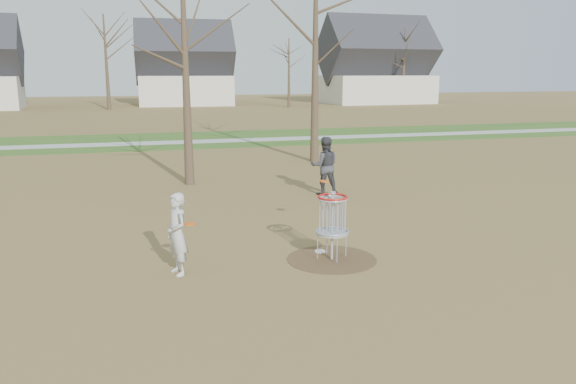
# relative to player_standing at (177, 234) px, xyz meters

# --- Properties ---
(ground) EXTENTS (160.00, 160.00, 0.00)m
(ground) POSITION_rel_player_standing_xyz_m (3.03, 0.02, -0.77)
(ground) COLOR brown
(ground) RESTS_ON ground
(green_band) EXTENTS (160.00, 8.00, 0.01)m
(green_band) POSITION_rel_player_standing_xyz_m (3.03, 21.02, -0.76)
(green_band) COLOR #2D5119
(green_band) RESTS_ON ground
(footpath) EXTENTS (160.00, 1.50, 0.01)m
(footpath) POSITION_rel_player_standing_xyz_m (3.03, 20.02, -0.75)
(footpath) COLOR #9E9E99
(footpath) RESTS_ON green_band
(dirt_circle) EXTENTS (1.80, 1.80, 0.01)m
(dirt_circle) POSITION_rel_player_standing_xyz_m (3.03, 0.02, -0.76)
(dirt_circle) COLOR #47331E
(dirt_circle) RESTS_ON ground
(player_standing) EXTENTS (0.54, 0.65, 1.54)m
(player_standing) POSITION_rel_player_standing_xyz_m (0.00, 0.00, 0.00)
(player_standing) COLOR beige
(player_standing) RESTS_ON ground
(player_throwing) EXTENTS (0.96, 0.81, 1.77)m
(player_throwing) POSITION_rel_player_standing_xyz_m (4.85, 5.82, 0.12)
(player_throwing) COLOR #38383E
(player_throwing) RESTS_ON ground
(disc_grounded) EXTENTS (0.22, 0.22, 0.02)m
(disc_grounded) POSITION_rel_player_standing_xyz_m (2.94, 0.52, -0.75)
(disc_grounded) COLOR white
(disc_grounded) RESTS_ON dirt_circle
(discs_in_play) EXTENTS (3.50, 2.24, 0.28)m
(discs_in_play) POSITION_rel_player_standing_xyz_m (1.94, 0.96, 0.33)
(discs_in_play) COLOR #E6590C
(discs_in_play) RESTS_ON ground
(disc_golf_basket) EXTENTS (0.64, 0.64, 1.35)m
(disc_golf_basket) POSITION_rel_player_standing_xyz_m (3.03, 0.02, 0.14)
(disc_golf_basket) COLOR #9EA3AD
(disc_golf_basket) RESTS_ON ground
(bare_trees) EXTENTS (52.62, 44.98, 9.00)m
(bare_trees) POSITION_rel_player_standing_xyz_m (4.81, 35.81, 4.58)
(bare_trees) COLOR #382B1E
(bare_trees) RESTS_ON ground
(houses_row) EXTENTS (56.51, 10.01, 7.26)m
(houses_row) POSITION_rel_player_standing_xyz_m (7.35, 52.58, 2.75)
(houses_row) COLOR silver
(houses_row) RESTS_ON ground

